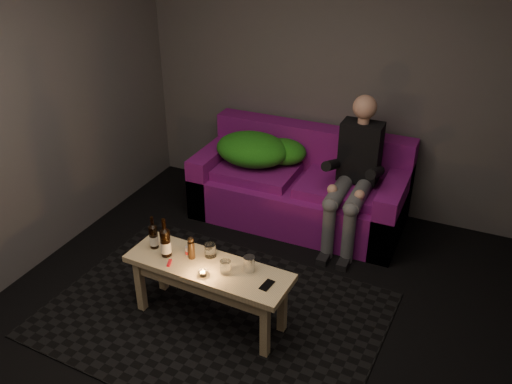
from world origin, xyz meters
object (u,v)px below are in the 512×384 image
sofa (301,189)px  coffee_table (208,275)px  beer_bottle_b (165,242)px  person (354,171)px  beer_bottle_a (154,236)px  steel_cup (249,264)px

sofa → coffee_table: (-0.09, -1.67, 0.10)m
coffee_table → beer_bottle_b: size_ratio=4.06×
person → beer_bottle_b: 1.80m
coffee_table → beer_bottle_a: (-0.47, 0.04, 0.18)m
sofa → person: person is taller
coffee_table → steel_cup: (0.29, 0.07, 0.14)m
person → beer_bottle_a: (-1.10, -1.47, -0.09)m
person → beer_bottle_b: (-0.96, -1.53, -0.07)m
beer_bottle_a → coffee_table: bearing=-4.5°
beer_bottle_b → steel_cup: bearing=7.5°
person → steel_cup: person is taller
person → steel_cup: (-0.34, -1.44, -0.13)m
beer_bottle_a → person: bearing=53.4°
coffee_table → beer_bottle_b: 0.39m
sofa → person: bearing=-16.6°
sofa → person: 0.67m
coffee_table → sofa: bearing=86.9°
person → beer_bottle_b: person is taller
beer_bottle_a → steel_cup: size_ratio=2.34×
sofa → steel_cup: bearing=-83.0°
beer_bottle_a → beer_bottle_b: size_ratio=0.85×
coffee_table → beer_bottle_b: bearing=-177.6°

